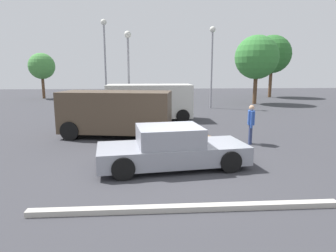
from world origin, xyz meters
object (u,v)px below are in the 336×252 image
Objects in this scene: suv_dark at (116,112)px; light_post_near at (128,57)px; dog at (209,138)px; light_post_far at (212,53)px; sedan_foreground at (172,149)px; pedestrian at (251,121)px; van_white at (150,101)px; light_post_mid at (105,49)px.

light_post_near reaches higher than suv_dark.
suv_dark is (-3.80, 1.78, 0.84)m from dog.
light_post_far is at bearing 66.63° from suv_dark.
light_post_far is (6.15, 3.36, 0.48)m from light_post_near.
light_post_near is (-1.91, 10.81, 3.15)m from sedan_foreground.
pedestrian reaches higher than dog.
light_post_mid reaches higher than van_white.
van_white is 0.99× the size of suv_dark.
van_white is at bearing 80.36° from suv_dark.
light_post_far is at bearing 28.67° from light_post_near.
pedestrian is at bearing -56.98° from light_post_near.
van_white reaches higher than suv_dark.
light_post_mid reaches higher than light_post_near.
dog is 4.28m from suv_dark.
light_post_mid reaches higher than light_post_far.
light_post_near is 0.81× the size of light_post_mid.
sedan_foreground is 0.70× the size of light_post_mid.
sedan_foreground is at bearing -106.63° from light_post_far.
dog is at bearing -64.49° from light_post_mid.
dog is 12.43m from light_post_far.
suv_dark is at bearing 107.70° from sedan_foreground.
pedestrian is (3.98, -6.05, -0.21)m from van_white.
light_post_mid is (-5.57, 11.68, 4.22)m from dog.
pedestrian is (1.67, 0.01, 0.67)m from dog.
van_white is at bearing -131.52° from light_post_far.
suv_dark is 6.90m from light_post_near.
light_post_mid is at bearing 97.48° from sedan_foreground.
light_post_near is at bearing 4.74° from dog.
van_white is at bearing -57.79° from light_post_near.
light_post_mid reaches higher than pedestrian.
dog is 6.55m from van_white.
light_post_far is (6.33, 9.74, 3.11)m from suv_dark.
sedan_foreground is at bearing -55.05° from suv_dark.
sedan_foreground is 4.32m from pedestrian.
light_post_near is at bearing 98.02° from suv_dark.
light_post_far is (0.85, 11.51, 3.28)m from pedestrian.
suv_dark is (-2.09, 4.43, 0.52)m from sedan_foreground.
suv_dark is 3.19× the size of pedestrian.
light_post_mid is at bearing 118.94° from light_post_near.
light_post_near is at bearing -42.04° from pedestrian.
van_white is (-0.60, 8.71, 0.56)m from sedan_foreground.
sedan_foreground is 0.87× the size of light_post_near.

